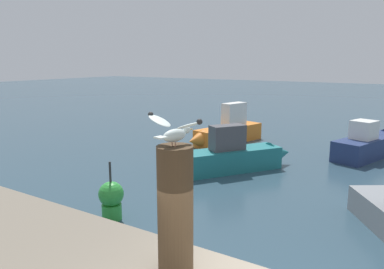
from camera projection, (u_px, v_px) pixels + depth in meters
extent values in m
cylinder|color=#4C3823|center=(175.00, 209.00, 3.01)|extent=(0.29, 0.29, 1.04)
cylinder|color=tan|center=(175.00, 144.00, 2.88)|extent=(0.01, 0.01, 0.04)
cylinder|color=tan|center=(172.00, 144.00, 2.91)|extent=(0.01, 0.01, 0.04)
ellipsoid|color=silver|center=(175.00, 135.00, 2.89)|extent=(0.13, 0.24, 0.10)
sphere|color=silver|center=(187.00, 130.00, 2.98)|extent=(0.06, 0.06, 0.06)
cone|color=gold|center=(191.00, 129.00, 3.02)|extent=(0.03, 0.05, 0.02)
cube|color=silver|center=(161.00, 137.00, 2.78)|extent=(0.09, 0.08, 0.01)
ellipsoid|color=silver|center=(189.00, 125.00, 2.75)|extent=(0.25, 0.16, 0.09)
sphere|color=#2D2D2D|center=(199.00, 122.00, 2.67)|extent=(0.04, 0.04, 0.04)
ellipsoid|color=silver|center=(159.00, 121.00, 2.97)|extent=(0.25, 0.16, 0.09)
sphere|color=#2D2D2D|center=(151.00, 114.00, 3.03)|extent=(0.04, 0.04, 0.04)
cube|color=navy|center=(369.00, 147.00, 13.79)|extent=(2.10, 3.73, 0.74)
cube|color=white|center=(364.00, 130.00, 13.34)|extent=(0.95, 0.99, 0.66)
cube|color=#1E7075|center=(229.00, 160.00, 11.98)|extent=(2.66, 3.36, 0.71)
cone|color=#1E7075|center=(279.00, 153.00, 12.74)|extent=(1.12, 1.12, 0.81)
cube|color=#47474C|center=(227.00, 138.00, 11.80)|extent=(1.03, 1.19, 0.79)
cube|color=orange|center=(229.00, 135.00, 16.09)|extent=(1.68, 3.58, 0.72)
cone|color=orange|center=(196.00, 140.00, 14.78)|extent=(0.91, 0.91, 0.75)
cube|color=white|center=(234.00, 114.00, 16.14)|extent=(0.76, 1.22, 0.99)
cylinder|color=green|center=(112.00, 212.00, 8.37)|extent=(0.44, 0.44, 0.35)
sphere|color=green|center=(111.00, 194.00, 8.29)|extent=(0.56, 0.56, 0.56)
cylinder|color=#2D2D2D|center=(110.00, 173.00, 8.19)|extent=(0.05, 0.05, 0.50)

